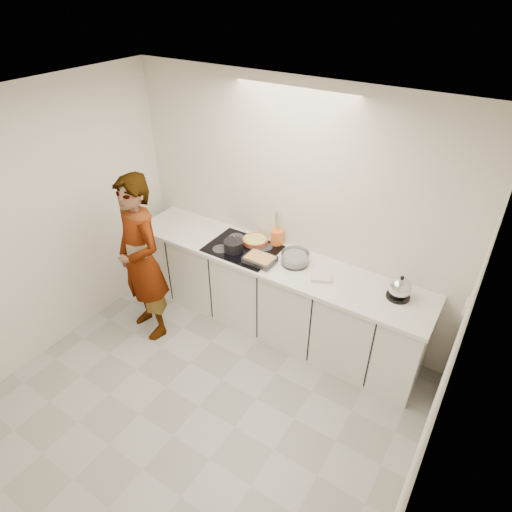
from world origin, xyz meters
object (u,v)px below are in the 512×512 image
Objects in this scene: cook at (141,260)px; hob at (243,248)px; kettle at (400,289)px; utensil_crock at (277,237)px; baking_dish at (260,259)px; saucepan at (233,246)px; tart_dish at (255,240)px; mixing_bowl at (295,259)px.

hob is at bearing 59.59° from cook.
kettle reaches higher than utensil_crock.
kettle reaches higher than baking_dish.
saucepan is at bearing -121.52° from hob.
kettle is 1.36m from utensil_crock.
cook is (-1.03, -0.61, -0.05)m from baking_dish.
hob is at bearing -132.67° from utensil_crock.
hob is 4.25× the size of utensil_crock.
tart_dish is 0.23m from utensil_crock.
hob is 3.04× the size of saucepan.
tart_dish is at bearing 67.31° from saucepan.
mixing_bowl is (0.53, -0.10, 0.02)m from tart_dish.
utensil_crock is (0.30, 0.36, 0.02)m from saucepan.
cook is at bearing -149.46° from mixing_bowl.
hob is 1.04m from cook.
saucepan is 0.94m from cook.
cook is (-1.00, -0.99, -0.09)m from utensil_crock.
utensil_crock is at bearing 28.51° from tart_dish.
mixing_bowl is at bearing 30.83° from baking_dish.
saucepan is at bearing 175.21° from baking_dish.
cook is at bearing -135.04° from utensil_crock.
utensil_crock reaches higher than tart_dish.
hob is 2.41× the size of baking_dish.
cook is (-0.74, -0.72, -0.01)m from hob.
mixing_bowl is at bearing 46.02° from cook.
utensil_crock reaches higher than mixing_bowl.
cook is (-0.69, -0.63, -0.07)m from saucepan.
baking_dish is 1.20m from cook.
saucepan is at bearing -130.26° from utensil_crock.
tart_dish is 0.54m from mixing_bowl.
cook is (-1.33, -0.78, -0.06)m from mixing_bowl.
baking_dish is (0.29, -0.12, 0.04)m from hob.
baking_dish is 0.16× the size of cook.
cook is (-0.80, -0.89, -0.04)m from tart_dish.
kettle is 1.46× the size of utensil_crock.
hob is 0.40× the size of cook.
hob is at bearing 58.48° from saucepan.
utensil_crock is (0.20, 0.11, 0.05)m from tart_dish.
tart_dish is at bearing 169.00° from mixing_bowl.
tart_dish is 0.16× the size of cook.
kettle is at bearing 8.94° from baking_dish.
utensil_crock reaches higher than baking_dish.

